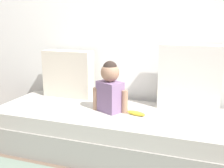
# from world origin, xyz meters

# --- Properties ---
(ground_plane) EXTENTS (12.00, 12.00, 0.00)m
(ground_plane) POSITION_xyz_m (0.00, 0.00, 0.00)
(ground_plane) COLOR brown
(back_wall) EXTENTS (5.43, 0.10, 2.25)m
(back_wall) POSITION_xyz_m (0.00, 0.53, 1.12)
(back_wall) COLOR white
(back_wall) RESTS_ON ground
(couch) EXTENTS (2.23, 0.81, 0.38)m
(couch) POSITION_xyz_m (0.00, 0.00, 0.19)
(couch) COLOR #9C978F
(couch) RESTS_ON ground
(throw_pillow_left) EXTENTS (0.52, 0.16, 0.49)m
(throw_pillow_left) POSITION_xyz_m (-0.61, 0.30, 0.62)
(throw_pillow_left) COLOR beige
(throw_pillow_left) RESTS_ON couch
(throw_pillow_right) EXTENTS (0.54, 0.16, 0.58)m
(throw_pillow_right) POSITION_xyz_m (0.61, 0.30, 0.67)
(throw_pillow_right) COLOR silver
(throw_pillow_right) RESTS_ON couch
(toddler) EXTENTS (0.33, 0.24, 0.45)m
(toddler) POSITION_xyz_m (-0.04, 0.00, 0.60)
(toddler) COLOR gray
(toddler) RESTS_ON couch
(banana) EXTENTS (0.18, 0.08, 0.04)m
(banana) POSITION_xyz_m (0.21, -0.04, 0.40)
(banana) COLOR yellow
(banana) RESTS_ON couch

